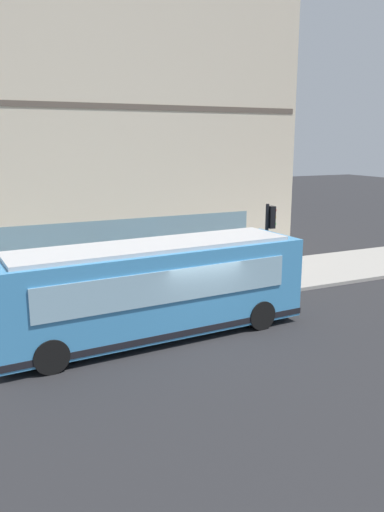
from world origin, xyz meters
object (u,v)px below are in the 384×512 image
at_px(pedestrian_by_light_pole, 117,263).
at_px(newspaper_vending_box, 127,292).
at_px(fire_hydrant, 228,273).
at_px(pedestrian_near_building_entrance, 130,273).
at_px(city_bus_nearside, 153,290).
at_px(traffic_light_near_corner, 269,230).

xyz_separation_m(pedestrian_by_light_pole, newspaper_vending_box, (-2.68, 0.43, -0.47)).
bearing_deg(fire_hydrant, pedestrian_near_building_entrance, 93.07).
height_order(city_bus_nearside, newspaper_vending_box, city_bus_nearside).
relative_size(traffic_light_near_corner, pedestrian_by_light_pole, 2.23).
bearing_deg(pedestrian_near_building_entrance, city_bus_nearside, 172.85).
bearing_deg(fire_hydrant, newspaper_vending_box, 102.27).
distance_m(fire_hydrant, pedestrian_near_building_entrance, 4.62).
relative_size(fire_hydrant, pedestrian_by_light_pole, 0.46).
relative_size(city_bus_nearside, newspaper_vending_box, 11.30).
bearing_deg(pedestrian_near_building_entrance, traffic_light_near_corner, -106.09).
relative_size(pedestrian_near_building_entrance, newspaper_vending_box, 1.84).
distance_m(city_bus_nearside, fire_hydrant, 6.71).
distance_m(traffic_light_near_corner, newspaper_vending_box, 6.26).
bearing_deg(city_bus_nearside, traffic_light_near_corner, -67.77).
distance_m(city_bus_nearside, newspaper_vending_box, 3.32).
distance_m(traffic_light_near_corner, fire_hydrant, 2.95).
relative_size(fire_hydrant, pedestrian_near_building_entrance, 0.45).
bearing_deg(city_bus_nearside, newspaper_vending_box, -1.84).
height_order(pedestrian_by_light_pole, newspaper_vending_box, pedestrian_by_light_pole).
xyz_separation_m(traffic_light_near_corner, pedestrian_near_building_entrance, (1.58, 5.47, -1.55)).
height_order(fire_hydrant, newspaper_vending_box, newspaper_vending_box).
distance_m(traffic_light_near_corner, pedestrian_by_light_pole, 6.62).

